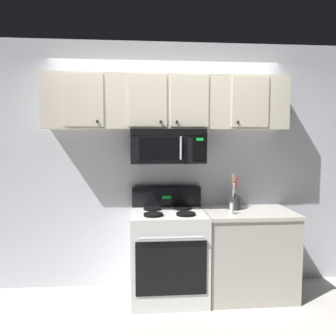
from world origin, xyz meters
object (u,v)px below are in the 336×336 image
object	(u,v)px
stove_range	(168,253)
utensil_crock_charcoal	(234,201)
over_range_microwave	(168,146)
salt_shaker	(232,209)

from	to	relation	value
stove_range	utensil_crock_charcoal	world-z (taller)	utensil_crock_charcoal
over_range_microwave	salt_shaker	world-z (taller)	over_range_microwave
stove_range	salt_shaker	size ratio (longest dim) A/B	9.95
utensil_crock_charcoal	salt_shaker	world-z (taller)	utensil_crock_charcoal
stove_range	over_range_microwave	bearing A→B (deg)	90.14
utensil_crock_charcoal	salt_shaker	distance (m)	0.24
stove_range	over_range_microwave	xyz separation A→B (m)	(-0.00, 0.12, 1.11)
over_range_microwave	salt_shaker	size ratio (longest dim) A/B	6.75
utensil_crock_charcoal	over_range_microwave	bearing A→B (deg)	176.85
stove_range	utensil_crock_charcoal	distance (m)	0.89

